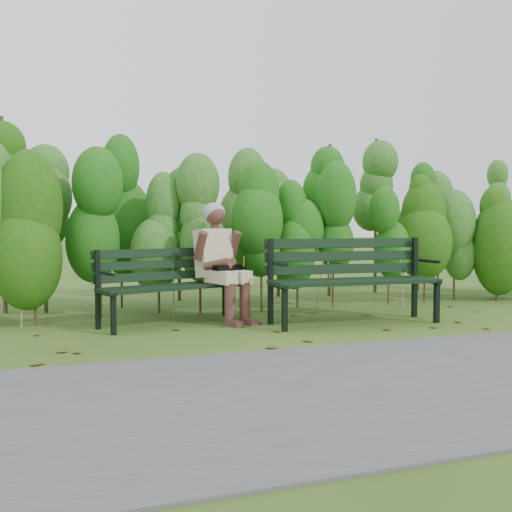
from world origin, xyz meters
name	(u,v)px	position (x,y,z in m)	size (l,w,h in m)	color
ground	(268,331)	(0.00, 0.00, 0.00)	(80.00, 80.00, 0.00)	#304818
footpath	(384,384)	(0.00, -2.20, 0.01)	(60.00, 2.50, 0.01)	#474749
hedge_band	(217,211)	(0.00, 1.86, 1.26)	(11.04, 1.67, 2.42)	#47381E
leaf_litter	(256,332)	(-0.15, -0.06, 0.00)	(5.58, 2.16, 0.01)	#564417
bench_left	(170,279)	(-0.83, 0.81, 0.49)	(1.73, 0.99, 0.83)	black
bench_right	(350,273)	(1.06, 0.20, 0.55)	(1.90, 0.69, 0.94)	black
seated_woman	(220,256)	(-0.27, 0.79, 0.74)	(0.61, 0.87, 1.34)	beige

